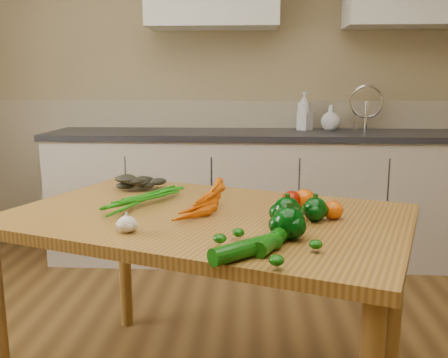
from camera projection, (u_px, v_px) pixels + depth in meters
The scene contains 17 objects.
room at pixel (189, 78), 1.40m from camera, with size 4.04×5.04×2.64m.
counter_run at pixel (256, 194), 3.51m from camera, with size 2.84×0.64×1.14m.
table at pixel (207, 235), 1.85m from camera, with size 1.65×1.35×0.76m.
soap_bottle_a at pixel (304, 111), 3.54m from camera, with size 0.10×0.10×0.27m, color silver.
soap_bottle_b at pixel (305, 117), 3.52m from camera, with size 0.08×0.08×0.18m, color silver.
soap_bottle_c at pixel (331, 118), 3.52m from camera, with size 0.14×0.14×0.18m, color silver.
carrot_bunch at pixel (185, 201), 1.87m from camera, with size 0.26×0.20×0.07m, color #D35504, non-canonical shape.
leafy_greens at pixel (139, 179), 2.22m from camera, with size 0.20×0.18×0.10m, color black, non-canonical shape.
garlic_bulb at pixel (127, 224), 1.60m from camera, with size 0.06×0.06×0.05m, color white.
pepper_a at pixel (287, 211), 1.67m from camera, with size 0.10×0.10×0.10m, color black.
pepper_b at pixel (315, 209), 1.72m from camera, with size 0.08×0.08×0.08m, color black.
pepper_c at pixel (289, 223), 1.52m from camera, with size 0.10×0.10×0.10m, color black.
tomato_a at pixel (291, 200), 1.88m from camera, with size 0.08×0.08×0.07m, color #841202.
tomato_b at pixel (304, 199), 1.89m from camera, with size 0.08×0.08×0.07m, color #D75005.
tomato_c at pixel (333, 210), 1.75m from camera, with size 0.07×0.07×0.07m, color #D75005.
zucchini_a at pixel (276, 238), 1.46m from camera, with size 0.05×0.05×0.24m, color #094607.
zucchini_b at pixel (246, 249), 1.37m from camera, with size 0.05×0.05×0.23m, color #094607.
Camera 1 is at (0.18, -1.24, 1.24)m, focal length 40.00 mm.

